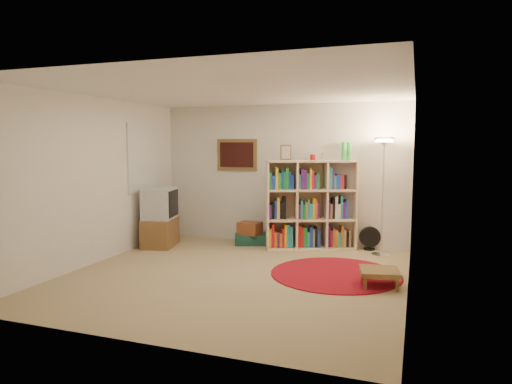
{
  "coord_description": "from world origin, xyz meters",
  "views": [
    {
      "loc": [
        2.3,
        -5.64,
        1.8
      ],
      "look_at": [
        0.1,
        0.6,
        1.1
      ],
      "focal_mm": 32.0,
      "sensor_mm": 36.0,
      "label": 1
    }
  ],
  "objects_px": {
    "bookshelf": "(309,206)",
    "floor_lamp": "(384,158)",
    "suitcase": "(251,239)",
    "floor_fan": "(370,238)",
    "side_table": "(380,272)",
    "tv_stand": "(160,218)"
  },
  "relations": [
    {
      "from": "bookshelf",
      "to": "floor_lamp",
      "type": "bearing_deg",
      "value": -28.56
    },
    {
      "from": "bookshelf",
      "to": "suitcase",
      "type": "relative_size",
      "value": 2.75
    },
    {
      "from": "floor_fan",
      "to": "floor_lamp",
      "type": "bearing_deg",
      "value": -78.27
    },
    {
      "from": "floor_lamp",
      "to": "side_table",
      "type": "xyz_separation_m",
      "value": [
        0.1,
        -1.65,
        -1.39
      ]
    },
    {
      "from": "bookshelf",
      "to": "tv_stand",
      "type": "relative_size",
      "value": 1.77
    },
    {
      "from": "side_table",
      "to": "floor_fan",
      "type": "bearing_deg",
      "value": 98.86
    },
    {
      "from": "bookshelf",
      "to": "tv_stand",
      "type": "distance_m",
      "value": 2.62
    },
    {
      "from": "side_table",
      "to": "floor_lamp",
      "type": "bearing_deg",
      "value": 93.39
    },
    {
      "from": "bookshelf",
      "to": "side_table",
      "type": "bearing_deg",
      "value": -75.04
    },
    {
      "from": "suitcase",
      "to": "floor_fan",
      "type": "bearing_deg",
      "value": -13.02
    },
    {
      "from": "bookshelf",
      "to": "floor_fan",
      "type": "distance_m",
      "value": 1.16
    },
    {
      "from": "floor_lamp",
      "to": "tv_stand",
      "type": "distance_m",
      "value": 3.93
    },
    {
      "from": "bookshelf",
      "to": "tv_stand",
      "type": "bearing_deg",
      "value": 174.97
    },
    {
      "from": "floor_lamp",
      "to": "floor_fan",
      "type": "bearing_deg",
      "value": 121.42
    },
    {
      "from": "bookshelf",
      "to": "floor_fan",
      "type": "xyz_separation_m",
      "value": [
        1.01,
        0.19,
        -0.54
      ]
    },
    {
      "from": "bookshelf",
      "to": "floor_fan",
      "type": "relative_size",
      "value": 4.54
    },
    {
      "from": "floor_lamp",
      "to": "floor_fan",
      "type": "height_order",
      "value": "floor_lamp"
    },
    {
      "from": "bookshelf",
      "to": "floor_lamp",
      "type": "distance_m",
      "value": 1.49
    },
    {
      "from": "floor_fan",
      "to": "bookshelf",
      "type": "bearing_deg",
      "value": 171.14
    },
    {
      "from": "bookshelf",
      "to": "side_table",
      "type": "relative_size",
      "value": 3.27
    },
    {
      "from": "tv_stand",
      "to": "floor_fan",
      "type": "bearing_deg",
      "value": 2.07
    },
    {
      "from": "floor_fan",
      "to": "side_table",
      "type": "height_order",
      "value": "floor_fan"
    }
  ]
}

